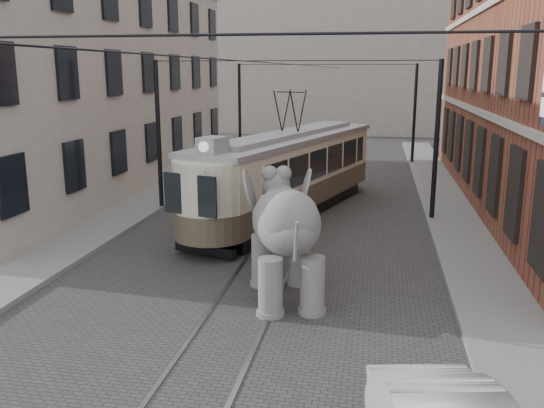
# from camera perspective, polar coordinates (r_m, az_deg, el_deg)

# --- Properties ---
(ground) EXTENTS (120.00, 120.00, 0.00)m
(ground) POSITION_cam_1_polar(r_m,az_deg,el_deg) (17.24, -0.40, -5.90)
(ground) COLOR #3D3A38
(tram_rails) EXTENTS (1.54, 80.00, 0.02)m
(tram_rails) POSITION_cam_1_polar(r_m,az_deg,el_deg) (17.23, -0.40, -5.86)
(tram_rails) COLOR slate
(tram_rails) RESTS_ON ground
(sidewalk_right) EXTENTS (2.00, 60.00, 0.15)m
(sidewalk_right) POSITION_cam_1_polar(r_m,az_deg,el_deg) (17.20, 19.78, -6.48)
(sidewalk_right) COLOR slate
(sidewalk_right) RESTS_ON ground
(sidewalk_left) EXTENTS (2.00, 60.00, 0.15)m
(sidewalk_left) POSITION_cam_1_polar(r_m,az_deg,el_deg) (19.44, -19.63, -4.24)
(sidewalk_left) COLOR slate
(sidewalk_left) RESTS_ON ground
(stucco_building) EXTENTS (7.00, 24.00, 10.00)m
(stucco_building) POSITION_cam_1_polar(r_m,az_deg,el_deg) (29.57, -18.40, 11.23)
(stucco_building) COLOR gray
(stucco_building) RESTS_ON ground
(distant_block) EXTENTS (28.00, 10.00, 14.00)m
(distant_block) POSITION_cam_1_polar(r_m,az_deg,el_deg) (56.12, 7.44, 14.36)
(distant_block) COLOR gray
(distant_block) RESTS_ON ground
(catenary) EXTENTS (11.00, 30.20, 6.00)m
(catenary) POSITION_cam_1_polar(r_m,az_deg,el_deg) (21.43, 1.56, 6.08)
(catenary) COLOR black
(catenary) RESTS_ON ground
(tram) EXTENTS (6.00, 12.40, 4.84)m
(tram) POSITION_cam_1_polar(r_m,az_deg,el_deg) (22.48, 1.77, 4.92)
(tram) COLOR beige
(tram) RESTS_ON ground
(elephant) EXTENTS (4.11, 5.64, 3.09)m
(elephant) POSITION_cam_1_polar(r_m,az_deg,el_deg) (14.23, 1.39, -3.49)
(elephant) COLOR slate
(elephant) RESTS_ON ground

